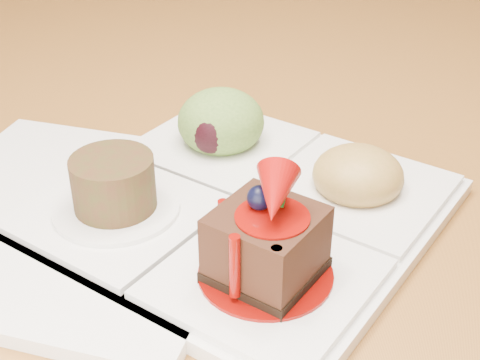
% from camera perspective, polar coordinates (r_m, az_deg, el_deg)
% --- Properties ---
extents(dining_table, '(1.00, 1.80, 0.75)m').
position_cam_1_polar(dining_table, '(0.83, -4.46, 4.19)').
color(dining_table, '#9E6728').
rests_on(dining_table, ground).
extents(sampler_plate, '(0.36, 0.36, 0.11)m').
position_cam_1_polar(sampler_plate, '(0.55, 0.11, -0.85)').
color(sampler_plate, white).
rests_on(sampler_plate, dining_table).
extents(second_plate, '(0.28, 0.28, 0.01)m').
position_cam_1_polar(second_plate, '(0.56, -13.89, -3.19)').
color(second_plate, white).
rests_on(second_plate, dining_table).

